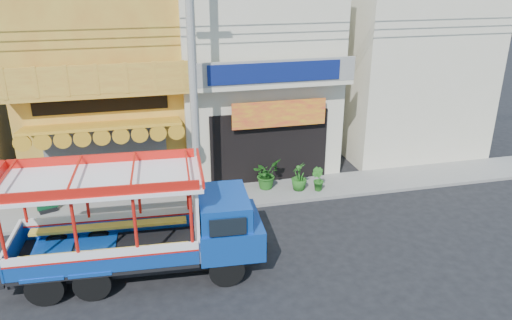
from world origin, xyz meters
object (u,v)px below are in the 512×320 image
at_px(potted_plant_b, 318,179).
at_px(potted_plant_c, 299,176).
at_px(potted_plant_a, 266,174).
at_px(songthaew_truck, 154,223).
at_px(green_sign, 46,200).
at_px(utility_pole, 197,68).

relative_size(potted_plant_b, potted_plant_c, 0.82).
height_order(potted_plant_a, potted_plant_b, potted_plant_a).
distance_m(potted_plant_a, potted_plant_b, 1.95).
height_order(songthaew_truck, potted_plant_c, songthaew_truck).
height_order(songthaew_truck, potted_plant_b, songthaew_truck).
relative_size(green_sign, potted_plant_a, 0.93).
relative_size(potted_plant_a, potted_plant_b, 1.29).
bearing_deg(potted_plant_b, green_sign, 60.33).
distance_m(songthaew_truck, potted_plant_a, 6.32).
bearing_deg(potted_plant_c, potted_plant_a, -86.30).
xyz_separation_m(utility_pole, potted_plant_a, (2.56, 1.03, -4.35)).
xyz_separation_m(potted_plant_a, potted_plant_c, (1.16, -0.46, -0.03)).
bearing_deg(potted_plant_c, utility_pole, -55.99).
bearing_deg(songthaew_truck, potted_plant_b, 32.13).
relative_size(utility_pole, green_sign, 26.62).
bearing_deg(potted_plant_b, potted_plant_c, 45.98).
relative_size(songthaew_truck, potted_plant_c, 6.62).
bearing_deg(songthaew_truck, potted_plant_c, 36.61).
bearing_deg(songthaew_truck, utility_pole, 63.28).
bearing_deg(green_sign, potted_plant_b, -3.10).
distance_m(utility_pole, potted_plant_c, 5.78).
height_order(songthaew_truck, potted_plant_a, songthaew_truck).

